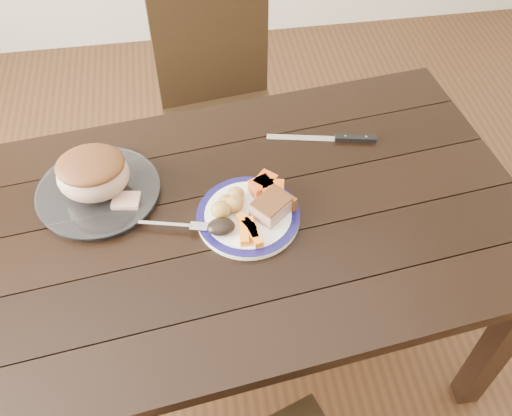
{
  "coord_description": "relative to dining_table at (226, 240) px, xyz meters",
  "views": [
    {
      "loc": [
        -0.06,
        -0.94,
        1.9
      ],
      "look_at": [
        0.08,
        -0.02,
        0.8
      ],
      "focal_mm": 40.0,
      "sensor_mm": 36.0,
      "label": 1
    }
  ],
  "objects": [
    {
      "name": "carving_knife",
      "position": [
        0.38,
        0.24,
        0.1
      ],
      "size": [
        0.32,
        0.09,
        0.01
      ],
      "rotation": [
        0.0,
        0.0,
        -0.2
      ],
      "color": "silver",
      "rests_on": "dining_table"
    },
    {
      "name": "fork",
      "position": [
        -0.12,
        -0.02,
        0.11
      ],
      "size": [
        0.18,
        0.06,
        0.0
      ],
      "rotation": [
        0.0,
        0.0,
        -0.24
      ],
      "color": "silver",
      "rests_on": "dinner_plate"
    },
    {
      "name": "cut_slice",
      "position": [
        -0.25,
        0.08,
        0.12
      ],
      "size": [
        0.08,
        0.07,
        0.02
      ],
      "primitive_type": "cube",
      "rotation": [
        0.0,
        0.0,
        -0.18
      ],
      "color": "tan",
      "rests_on": "serving_platter"
    },
    {
      "name": "pumpkin_wedges",
      "position": [
        0.12,
        0.06,
        0.13
      ],
      "size": [
        0.1,
        0.09,
        0.04
      ],
      "color": "#E75719",
      "rests_on": "dinner_plate"
    },
    {
      "name": "roasted_potatoes",
      "position": [
        0.02,
        0.02,
        0.13
      ],
      "size": [
        0.09,
        0.09,
        0.04
      ],
      "color": "gold",
      "rests_on": "dinner_plate"
    },
    {
      "name": "dining_table",
      "position": [
        0.0,
        0.0,
        0.0
      ],
      "size": [
        1.7,
        1.09,
        0.75
      ],
      "rotation": [
        0.0,
        0.0,
        0.12
      ],
      "color": "black",
      "rests_on": "ground"
    },
    {
      "name": "pork_slice",
      "position": [
        0.12,
        -0.02,
        0.13
      ],
      "size": [
        0.12,
        0.12,
        0.04
      ],
      "primitive_type": "cube",
      "rotation": [
        0.0,
        0.0,
        0.69
      ],
      "color": "tan",
      "rests_on": "dinner_plate"
    },
    {
      "name": "plate_rim",
      "position": [
        0.06,
        -0.01,
        0.11
      ],
      "size": [
        0.27,
        0.27,
        0.02
      ],
      "primitive_type": "torus",
      "color": "#120E46",
      "rests_on": "dinner_plate"
    },
    {
      "name": "chair_far",
      "position": [
        0.06,
        0.74,
        -0.13
      ],
      "size": [
        0.47,
        0.48,
        0.93
      ],
      "rotation": [
        0.0,
        0.0,
        3.28
      ],
      "color": "black",
      "rests_on": "ground"
    },
    {
      "name": "serving_platter",
      "position": [
        -0.32,
        0.13,
        0.1
      ],
      "size": [
        0.32,
        0.32,
        0.02
      ],
      "primitive_type": "cylinder",
      "color": "white",
      "rests_on": "dining_table"
    },
    {
      "name": "dark_mushroom",
      "position": [
        -0.01,
        -0.06,
        0.13
      ],
      "size": [
        0.07,
        0.05,
        0.03
      ],
      "primitive_type": "ellipsoid",
      "color": "black",
      "rests_on": "dinner_plate"
    },
    {
      "name": "roast_joint",
      "position": [
        -0.32,
        0.13,
        0.17
      ],
      "size": [
        0.19,
        0.16,
        0.12
      ],
      "primitive_type": "ellipsoid",
      "color": "tan",
      "rests_on": "serving_platter"
    },
    {
      "name": "ground",
      "position": [
        0.0,
        0.0,
        -0.66
      ],
      "size": [
        4.0,
        4.0,
        0.0
      ],
      "primitive_type": "plane",
      "color": "#472B16",
      "rests_on": "ground"
    },
    {
      "name": "carrot_batons",
      "position": [
        0.05,
        -0.07,
        0.12
      ],
      "size": [
        0.06,
        0.11,
        0.02
      ],
      "color": "orange",
      "rests_on": "dinner_plate"
    },
    {
      "name": "dinner_plate",
      "position": [
        0.06,
        -0.01,
        0.1
      ],
      "size": [
        0.27,
        0.27,
        0.02
      ],
      "primitive_type": "cylinder",
      "color": "white",
      "rests_on": "dining_table"
    }
  ]
}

